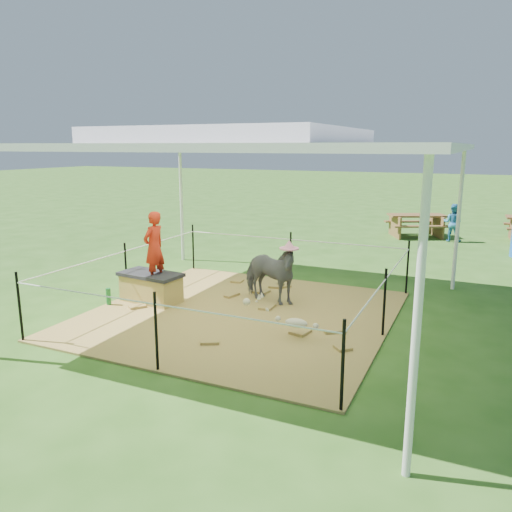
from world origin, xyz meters
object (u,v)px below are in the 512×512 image
at_px(foal, 296,321).
at_px(pony, 269,274).
at_px(straw_bale, 151,289).
at_px(picnic_table_near, 416,226).
at_px(woman, 154,242).
at_px(green_bottle, 108,296).
at_px(distant_person, 453,223).

bearing_deg(foal, pony, 122.21).
bearing_deg(straw_bale, foal, -10.83).
bearing_deg(picnic_table_near, pony, -125.80).
bearing_deg(woman, green_bottle, -49.10).
bearing_deg(woman, distant_person, 158.83).
bearing_deg(pony, woman, 130.11).
distance_m(straw_bale, foal, 2.90).
bearing_deg(distant_person, green_bottle, 68.33).
relative_size(picnic_table_near, distant_person, 1.50).
distance_m(woman, distant_person, 9.24).
height_order(pony, picnic_table_near, pony).
bearing_deg(pony, picnic_table_near, 5.31).
height_order(green_bottle, foal, foal).
xyz_separation_m(straw_bale, distant_person, (4.34, 8.19, 0.28)).
bearing_deg(straw_bale, distant_person, 62.08).
xyz_separation_m(foal, picnic_table_near, (0.47, 9.10, 0.06)).
bearing_deg(straw_bale, green_bottle, -140.71).
relative_size(woman, picnic_table_near, 0.76).
bearing_deg(distant_person, woman, 70.47).
bearing_deg(foal, green_bottle, 174.12).
bearing_deg(straw_bale, woman, 0.00).
relative_size(woman, green_bottle, 4.32).
distance_m(picnic_table_near, distant_person, 1.11).
bearing_deg(foal, woman, 164.50).
xyz_separation_m(woman, green_bottle, (-0.65, -0.45, -0.92)).
height_order(green_bottle, picnic_table_near, picnic_table_near).
xyz_separation_m(green_bottle, pony, (2.41, 1.24, 0.37)).
xyz_separation_m(straw_bale, pony, (1.86, 0.79, 0.28)).
distance_m(pony, foal, 1.68).
height_order(straw_bale, woman, woman).
distance_m(foal, distant_person, 8.87).
bearing_deg(picnic_table_near, distant_person, -44.48).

